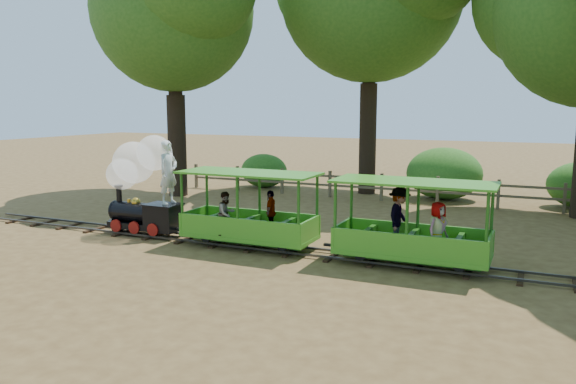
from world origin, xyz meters
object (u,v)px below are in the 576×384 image
at_px(locomotive, 141,177).
at_px(carriage_front, 248,218).
at_px(fence, 409,187).
at_px(carriage_rear, 411,229).

relative_size(locomotive, carriage_front, 0.80).
relative_size(carriage_front, fence, 0.19).
bearing_deg(carriage_front, locomotive, 178.17).
height_order(locomotive, fence, locomotive).
relative_size(locomotive, carriage_rear, 0.80).
xyz_separation_m(carriage_front, carriage_rear, (3.94, 0.07, 0.08)).
bearing_deg(carriage_front, carriage_rear, 1.08).
bearing_deg(locomotive, carriage_front, -1.83).
relative_size(carriage_rear, fence, 0.19).
distance_m(carriage_front, fence, 8.32).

